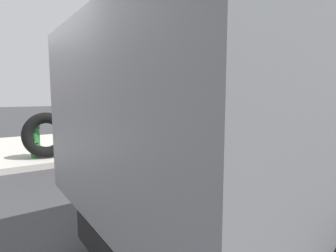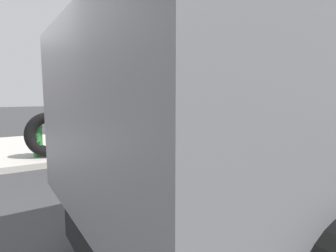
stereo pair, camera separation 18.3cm
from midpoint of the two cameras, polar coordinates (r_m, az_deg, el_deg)
The scene contains 7 objects.
ground_plane at distance 3.59m, azimuth -12.10°, elevation -23.42°, with size 80.00×80.00×0.00m, color #38383A.
sidewalk_curb at distance 9.66m, azimuth -24.93°, elevation -4.14°, with size 36.00×5.00×0.15m, color #BCB7AD.
fire_hydrant at distance 7.91m, azimuth -25.02°, elevation -2.30°, with size 0.27×0.61×0.92m.
loose_tire at distance 7.71m, azimuth -23.09°, elevation -1.64°, with size 1.16×1.16×0.28m, color black.
dump_truck_gray at distance 4.67m, azimuth 32.67°, elevation 3.41°, with size 7.08×3.00×3.00m.
bare_tree at distance 11.66m, azimuth 1.68°, elevation 9.52°, with size 0.98×1.11×4.13m.
street_light_pole at distance 14.70m, azimuth 25.66°, elevation 12.07°, with size 0.12×0.12×6.35m, color #595B5E.
Camera 2 is at (-0.90, -3.00, 1.80)m, focal length 29.14 mm.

